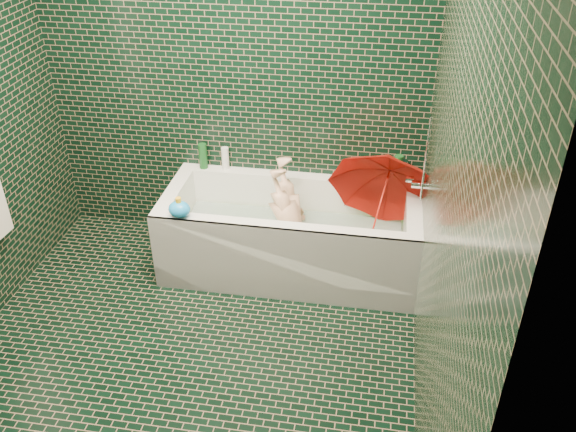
% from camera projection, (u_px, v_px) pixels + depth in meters
% --- Properties ---
extents(floor, '(2.80, 2.80, 0.00)m').
position_uv_depth(floor, '(185.00, 364.00, 3.49)').
color(floor, black).
rests_on(floor, ground).
extents(wall_back, '(2.80, 0.00, 2.80)m').
position_uv_depth(wall_back, '(233.00, 72.00, 3.99)').
color(wall_back, black).
rests_on(wall_back, floor).
extents(wall_right, '(0.00, 2.80, 2.80)m').
position_uv_depth(wall_right, '(446.00, 195.00, 2.64)').
color(wall_right, black).
rests_on(wall_right, floor).
extents(bathtub, '(1.70, 0.75, 0.55)m').
position_uv_depth(bathtub, '(290.00, 242.00, 4.16)').
color(bathtub, white).
rests_on(bathtub, floor).
extents(bath_mat, '(1.35, 0.47, 0.01)m').
position_uv_depth(bath_mat, '(291.00, 248.00, 4.20)').
color(bath_mat, green).
rests_on(bath_mat, bathtub).
extents(water, '(1.48, 0.53, 0.00)m').
position_uv_depth(water, '(291.00, 230.00, 4.12)').
color(water, silver).
rests_on(water, bathtub).
extents(faucet, '(0.18, 0.19, 0.55)m').
position_uv_depth(faucet, '(421.00, 179.00, 3.75)').
color(faucet, silver).
rests_on(faucet, wall_right).
extents(child, '(1.02, 0.46, 0.41)m').
position_uv_depth(child, '(293.00, 228.00, 4.13)').
color(child, '#E4B18E').
rests_on(child, bathtub).
extents(umbrella, '(0.99, 1.05, 1.04)m').
position_uv_depth(umbrella, '(380.00, 205.00, 3.87)').
color(umbrella, red).
rests_on(umbrella, bathtub).
extents(soap_bottle_a, '(0.13, 0.13, 0.25)m').
position_uv_depth(soap_bottle_a, '(414.00, 186.00, 4.13)').
color(soap_bottle_a, white).
rests_on(soap_bottle_a, bathtub).
extents(soap_bottle_b, '(0.11, 0.11, 0.19)m').
position_uv_depth(soap_bottle_b, '(397.00, 183.00, 4.17)').
color(soap_bottle_b, '#3C1E70').
rests_on(soap_bottle_b, bathtub).
extents(soap_bottle_c, '(0.14, 0.14, 0.15)m').
position_uv_depth(soap_bottle_c, '(388.00, 181.00, 4.19)').
color(soap_bottle_c, '#164D1D').
rests_on(soap_bottle_c, bathtub).
extents(bottle_right_tall, '(0.07, 0.07, 0.22)m').
position_uv_depth(bottle_right_tall, '(398.00, 171.00, 4.08)').
color(bottle_right_tall, '#164D1D').
rests_on(bottle_right_tall, bathtub).
extents(bottle_right_pump, '(0.06, 0.06, 0.18)m').
position_uv_depth(bottle_right_pump, '(403.00, 172.00, 4.11)').
color(bottle_right_pump, silver).
rests_on(bottle_right_pump, bathtub).
extents(bottle_left_tall, '(0.08, 0.08, 0.18)m').
position_uv_depth(bottle_left_tall, '(203.00, 156.00, 4.31)').
color(bottle_left_tall, '#164D1D').
rests_on(bottle_left_tall, bathtub).
extents(bottle_left_short, '(0.07, 0.07, 0.16)m').
position_uv_depth(bottle_left_short, '(225.00, 158.00, 4.30)').
color(bottle_left_short, white).
rests_on(bottle_left_short, bathtub).
extents(rubber_duck, '(0.12, 0.10, 0.09)m').
position_uv_depth(rubber_duck, '(386.00, 176.00, 4.16)').
color(rubber_duck, yellow).
rests_on(rubber_duck, bathtub).
extents(bath_toy, '(0.16, 0.14, 0.13)m').
position_uv_depth(bath_toy, '(179.00, 209.00, 3.77)').
color(bath_toy, '#1A8EEE').
rests_on(bath_toy, bathtub).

